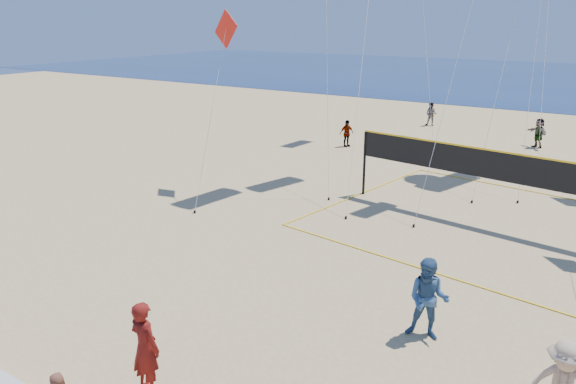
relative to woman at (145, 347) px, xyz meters
The scene contains 8 objects.
ground 1.89m from the woman, 49.83° to the left, with size 120.00×120.00×0.00m, color tan.
woman is the anchor object (origin of this frame).
bystander_a 5.95m from the woman, 50.93° to the left, with size 0.90×0.70×1.86m, color #335680.
far_person_0 21.53m from the woman, 107.32° to the left, with size 0.85×0.35×1.45m, color gray.
far_person_1 26.02m from the woman, 84.92° to the left, with size 1.47×0.47×1.58m, color gray.
far_person_3 29.25m from the woman, 99.11° to the left, with size 0.72×0.56×1.48m, color gray.
volleyball_net 12.98m from the woman, 77.88° to the left, with size 10.91×10.79×2.58m.
kite_3 14.21m from the woman, 122.12° to the left, with size 1.89×3.74×7.03m.
Camera 1 is at (6.04, -7.37, 6.76)m, focal length 35.00 mm.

